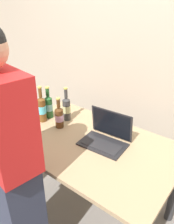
% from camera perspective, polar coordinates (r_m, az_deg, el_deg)
% --- Properties ---
extents(ground_plane, '(8.00, 8.00, 0.00)m').
position_cam_1_polar(ground_plane, '(2.24, 0.33, -23.48)').
color(ground_plane, slate).
rests_on(ground_plane, ground).
extents(desk, '(1.35, 0.85, 0.75)m').
position_cam_1_polar(desk, '(1.80, 0.38, -10.89)').
color(desk, '#9E8460').
rests_on(desk, ground).
extents(laptop, '(0.36, 0.27, 0.24)m').
position_cam_1_polar(laptop, '(1.69, 4.96, -6.07)').
color(laptop, black).
rests_on(laptop, desk).
extents(beer_bottle_green, '(0.07, 0.07, 0.31)m').
position_cam_1_polar(beer_bottle_green, '(1.97, -5.28, 1.07)').
color(beer_bottle_green, '#333333').
rests_on(beer_bottle_green, desk).
extents(beer_bottle_amber, '(0.07, 0.07, 0.30)m').
position_cam_1_polar(beer_bottle_amber, '(2.04, -9.82, 1.57)').
color(beer_bottle_amber, '#1E5123').
rests_on(beer_bottle_amber, desk).
extents(beer_bottle_brown, '(0.07, 0.07, 0.27)m').
position_cam_1_polar(beer_bottle_brown, '(1.87, -7.14, -1.14)').
color(beer_bottle_brown, '#472B14').
rests_on(beer_bottle_brown, desk).
extents(beer_bottle_dark, '(0.07, 0.07, 0.33)m').
position_cam_1_polar(beer_bottle_dark, '(1.98, -11.56, 0.92)').
color(beer_bottle_dark, brown).
rests_on(beer_bottle_dark, desk).
extents(person_figure, '(0.44, 0.32, 1.65)m').
position_cam_1_polar(person_figure, '(1.44, -19.02, -13.26)').
color(person_figure, '#2D3347').
rests_on(person_figure, ground).
extents(back_wall, '(6.00, 0.10, 2.60)m').
position_cam_1_polar(back_wall, '(2.14, 14.04, 14.80)').
color(back_wall, tan).
rests_on(back_wall, ground).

